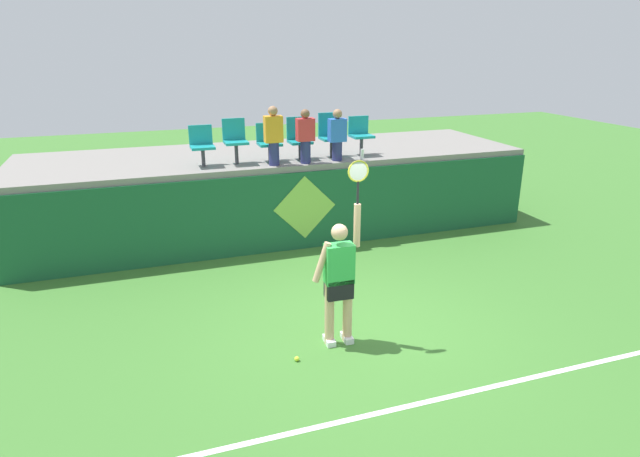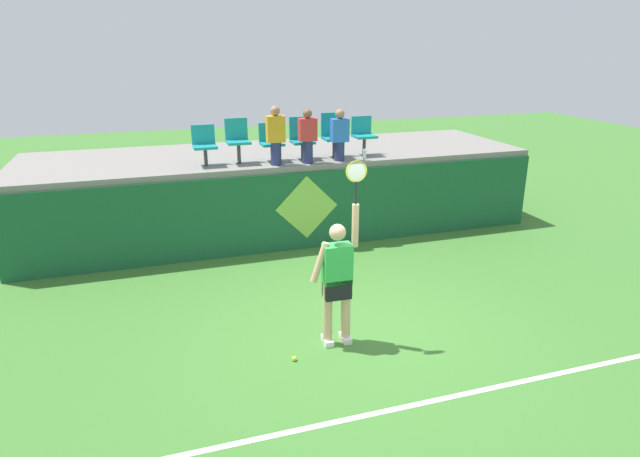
% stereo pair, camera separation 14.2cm
% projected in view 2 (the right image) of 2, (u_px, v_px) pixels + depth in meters
% --- Properties ---
extents(ground_plane, '(40.00, 40.00, 0.00)m').
position_uv_depth(ground_plane, '(360.00, 330.00, 7.81)').
color(ground_plane, '#3D752D').
extents(court_back_wall, '(10.60, 0.20, 1.57)m').
position_uv_depth(court_back_wall, '(296.00, 211.00, 10.64)').
color(court_back_wall, '#195633').
rests_on(court_back_wall, ground_plane).
extents(spectator_platform, '(10.60, 3.04, 0.12)m').
position_uv_depth(spectator_platform, '(277.00, 154.00, 11.69)').
color(spectator_platform, gray).
rests_on(spectator_platform, court_back_wall).
extents(court_baseline_stripe, '(9.54, 0.08, 0.01)m').
position_uv_depth(court_baseline_stripe, '(418.00, 404.00, 6.20)').
color(court_baseline_stripe, white).
rests_on(court_baseline_stripe, ground_plane).
extents(tennis_player, '(0.75, 0.27, 2.55)m').
position_uv_depth(tennis_player, '(337.00, 277.00, 7.17)').
color(tennis_player, white).
rests_on(tennis_player, ground_plane).
extents(tennis_ball, '(0.07, 0.07, 0.07)m').
position_uv_depth(tennis_ball, '(294.00, 359.00, 7.03)').
color(tennis_ball, '#D1E533').
rests_on(tennis_ball, ground_plane).
extents(water_bottle, '(0.07, 0.07, 0.22)m').
position_uv_depth(water_bottle, '(365.00, 155.00, 10.80)').
color(water_bottle, white).
rests_on(water_bottle, spectator_platform).
extents(stadium_chair_0, '(0.44, 0.42, 0.76)m').
position_uv_depth(stadium_chair_0, '(204.00, 143.00, 10.26)').
color(stadium_chair_0, '#38383D').
rests_on(stadium_chair_0, spectator_platform).
extents(stadium_chair_1, '(0.44, 0.42, 0.86)m').
position_uv_depth(stadium_chair_1, '(238.00, 138.00, 10.43)').
color(stadium_chair_1, '#38383D').
rests_on(stadium_chair_1, spectator_platform).
extents(stadium_chair_2, '(0.44, 0.42, 0.74)m').
position_uv_depth(stadium_chair_2, '(271.00, 140.00, 10.65)').
color(stadium_chair_2, '#38383D').
rests_on(stadium_chair_2, spectator_platform).
extents(stadium_chair_3, '(0.44, 0.42, 0.83)m').
position_uv_depth(stadium_chair_3, '(301.00, 137.00, 10.82)').
color(stadium_chair_3, '#38383D').
rests_on(stadium_chair_3, spectator_platform).
extents(stadium_chair_4, '(0.44, 0.42, 0.89)m').
position_uv_depth(stadium_chair_4, '(333.00, 133.00, 11.01)').
color(stadium_chair_4, '#38383D').
rests_on(stadium_chair_4, spectator_platform).
extents(stadium_chair_5, '(0.44, 0.42, 0.79)m').
position_uv_depth(stadium_chair_5, '(363.00, 133.00, 11.20)').
color(stadium_chair_5, '#38383D').
rests_on(stadium_chair_5, spectator_platform).
extents(spectator_0, '(0.34, 0.20, 1.04)m').
position_uv_depth(spectator_0, '(308.00, 136.00, 10.40)').
color(spectator_0, navy).
rests_on(spectator_0, spectator_platform).
extents(spectator_1, '(0.34, 0.20, 1.12)m').
position_uv_depth(spectator_1, '(276.00, 135.00, 10.23)').
color(spectator_1, navy).
rests_on(spectator_1, spectator_platform).
extents(spectator_2, '(0.34, 0.20, 1.01)m').
position_uv_depth(spectator_2, '(340.00, 134.00, 10.63)').
color(spectator_2, navy).
rests_on(spectator_2, spectator_platform).
extents(wall_signage_mount, '(1.27, 0.01, 1.50)m').
position_uv_depth(wall_signage_mount, '(307.00, 248.00, 10.86)').
color(wall_signage_mount, '#195633').
rests_on(wall_signage_mount, ground_plane).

